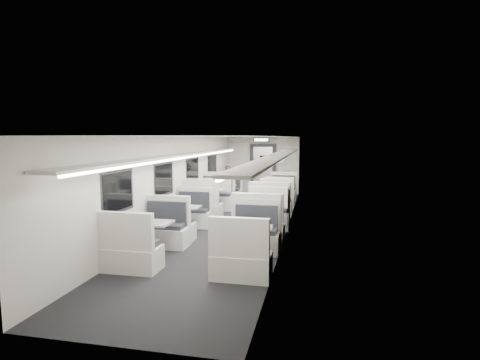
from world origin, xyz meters
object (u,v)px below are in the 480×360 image
at_px(booth_left_d, 150,239).
at_px(booth_right_d, 249,245).
at_px(passenger, 228,186).
at_px(booth_left_a, 224,195).
at_px(booth_left_b, 210,201).
at_px(exit_sign, 261,140).
at_px(booth_right_a, 281,194).
at_px(booth_left_c, 184,219).
at_px(vestibule_door, 263,169).
at_px(booth_right_c, 264,220).
at_px(booth_right_b, 272,208).

xyz_separation_m(booth_left_d, booth_right_d, (2.00, 0.01, -0.00)).
bearing_deg(passenger, booth_left_a, 134.73).
distance_m(booth_left_b, exit_sign, 4.63).
xyz_separation_m(booth_left_a, booth_right_a, (2.00, 0.52, 0.01)).
xyz_separation_m(booth_left_c, vestibule_door, (1.00, 6.91, 0.69)).
xyz_separation_m(booth_left_a, passenger, (0.26, -0.44, 0.39)).
bearing_deg(vestibule_door, booth_left_a, -109.89).
bearing_deg(booth_right_d, booth_left_d, -179.84).
height_order(booth_left_b, exit_sign, exit_sign).
relative_size(booth_left_b, booth_left_d, 1.11).
bearing_deg(booth_right_a, passenger, -151.04).
bearing_deg(booth_left_d, booth_right_a, 73.13).
relative_size(booth_left_c, booth_right_c, 0.86).
xyz_separation_m(passenger, vestibule_door, (0.74, 3.21, 0.31)).
distance_m(booth_right_c, vestibule_door, 6.93).
bearing_deg(passenger, booth_left_b, -86.40).
distance_m(booth_left_b, passenger, 1.45).
xyz_separation_m(booth_left_b, vestibule_door, (1.00, 4.60, 0.63)).
bearing_deg(vestibule_door, exit_sign, -90.00).
height_order(booth_left_b, booth_left_c, booth_left_b).
distance_m(booth_right_c, exit_sign, 6.69).
xyz_separation_m(booth_left_a, exit_sign, (1.00, 2.28, 1.93)).
bearing_deg(booth_left_c, passenger, 85.96).
distance_m(booth_left_c, booth_left_d, 1.93).
bearing_deg(booth_right_c, vestibule_door, 98.34).
relative_size(booth_left_c, exit_sign, 3.13).
bearing_deg(booth_right_a, booth_left_d, -106.87).
height_order(booth_right_a, booth_right_b, booth_right_b).
bearing_deg(exit_sign, booth_left_c, -98.85).
bearing_deg(booth_right_a, exit_sign, 119.65).
relative_size(booth_left_d, booth_right_d, 1.01).
bearing_deg(booth_right_a, booth_right_c, -90.00).
distance_m(booth_left_a, booth_right_d, 6.39).
bearing_deg(booth_right_a, booth_left_b, -130.34).
xyz_separation_m(booth_left_d, exit_sign, (1.00, 8.35, 1.91)).
relative_size(booth_right_d, exit_sign, 3.29).
xyz_separation_m(booth_left_b, exit_sign, (1.00, 4.11, 1.87)).
distance_m(booth_left_a, exit_sign, 3.15).
height_order(booth_right_a, vestibule_door, vestibule_door).
xyz_separation_m(booth_right_b, vestibule_door, (-1.00, 5.07, 0.67)).
distance_m(booth_right_b, booth_right_c, 1.75).
height_order(booth_left_a, booth_left_d, booth_left_d).
xyz_separation_m(booth_right_a, passenger, (-1.74, -0.96, 0.38)).
height_order(booth_left_b, booth_right_d, booth_left_b).
bearing_deg(booth_right_c, booth_right_b, 90.00).
bearing_deg(booth_right_d, booth_left_b, 115.27).
bearing_deg(booth_left_b, exit_sign, 76.33).
relative_size(booth_right_c, vestibule_door, 1.07).
bearing_deg(exit_sign, booth_right_b, -77.70).
distance_m(booth_left_a, booth_right_b, 3.06).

